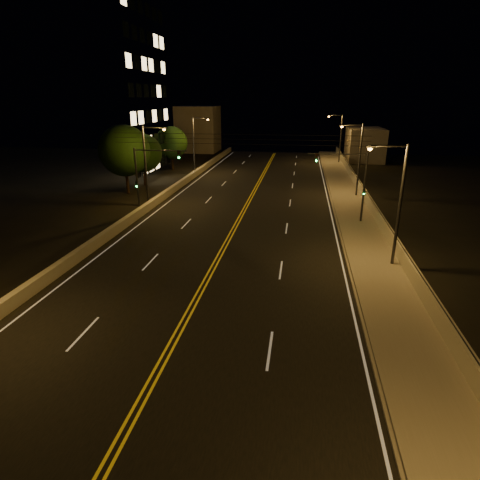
# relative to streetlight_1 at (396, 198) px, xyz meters

# --- Properties ---
(road) EXTENTS (18.00, 120.00, 0.02)m
(road) POSITION_rel_streetlight_1_xyz_m (-11.49, -1.03, -4.73)
(road) COLOR black
(road) RESTS_ON ground
(sidewalk) EXTENTS (3.60, 120.00, 0.30)m
(sidewalk) POSITION_rel_streetlight_1_xyz_m (-0.69, -1.03, -4.59)
(sidewalk) COLOR gray
(sidewalk) RESTS_ON ground
(curb) EXTENTS (0.14, 120.00, 0.15)m
(curb) POSITION_rel_streetlight_1_xyz_m (-2.56, -1.03, -4.67)
(curb) COLOR gray
(curb) RESTS_ON ground
(parapet_wall) EXTENTS (0.30, 120.00, 1.00)m
(parapet_wall) POSITION_rel_streetlight_1_xyz_m (0.96, -1.03, -3.94)
(parapet_wall) COLOR #A29B87
(parapet_wall) RESTS_ON sidewalk
(jersey_barrier) EXTENTS (0.45, 120.00, 0.80)m
(jersey_barrier) POSITION_rel_streetlight_1_xyz_m (-21.05, -1.03, -4.35)
(jersey_barrier) COLOR #A29B87
(jersey_barrier) RESTS_ON ground
(distant_building_right) EXTENTS (6.00, 10.00, 5.63)m
(distant_building_right) POSITION_rel_streetlight_1_xyz_m (5.01, 49.98, -1.93)
(distant_building_right) COLOR gray
(distant_building_right) RESTS_ON ground
(distant_building_left) EXTENTS (8.00, 8.00, 9.07)m
(distant_building_left) POSITION_rel_streetlight_1_xyz_m (-27.49, 57.72, -0.21)
(distant_building_left) COLOR gray
(distant_building_left) RESTS_ON ground
(parapet_rail) EXTENTS (0.06, 120.00, 0.06)m
(parapet_rail) POSITION_rel_streetlight_1_xyz_m (0.96, -1.03, -3.41)
(parapet_rail) COLOR black
(parapet_rail) RESTS_ON parapet_wall
(lane_markings) EXTENTS (17.32, 116.00, 0.00)m
(lane_markings) POSITION_rel_streetlight_1_xyz_m (-11.49, -1.10, -4.72)
(lane_markings) COLOR silver
(lane_markings) RESTS_ON road
(streetlight_1) EXTENTS (2.55, 0.28, 8.11)m
(streetlight_1) POSITION_rel_streetlight_1_xyz_m (0.00, 0.00, 0.00)
(streetlight_1) COLOR #2D2D33
(streetlight_1) RESTS_ON ground
(streetlight_2) EXTENTS (2.55, 0.28, 8.11)m
(streetlight_2) POSITION_rel_streetlight_1_xyz_m (0.00, 20.05, 0.00)
(streetlight_2) COLOR #2D2D33
(streetlight_2) RESTS_ON ground
(streetlight_3) EXTENTS (2.55, 0.28, 8.11)m
(streetlight_3) POSITION_rel_streetlight_1_xyz_m (0.00, 44.79, 0.00)
(streetlight_3) COLOR #2D2D33
(streetlight_3) RESTS_ON ground
(streetlight_5) EXTENTS (2.55, 0.28, 8.11)m
(streetlight_5) POSITION_rel_streetlight_1_xyz_m (-21.38, 13.13, 0.00)
(streetlight_5) COLOR #2D2D33
(streetlight_5) RESTS_ON ground
(streetlight_6) EXTENTS (2.55, 0.28, 8.11)m
(streetlight_6) POSITION_rel_streetlight_1_xyz_m (-21.38, 32.17, 0.00)
(streetlight_6) COLOR #2D2D33
(streetlight_6) RESTS_ON ground
(traffic_signal_right) EXTENTS (5.11, 0.31, 6.38)m
(traffic_signal_right) POSITION_rel_streetlight_1_xyz_m (-1.47, 9.73, -0.74)
(traffic_signal_right) COLOR #2D2D33
(traffic_signal_right) RESTS_ON ground
(traffic_signal_left) EXTENTS (5.11, 0.31, 6.38)m
(traffic_signal_left) POSITION_rel_streetlight_1_xyz_m (-20.32, 9.73, -0.74)
(traffic_signal_left) COLOR #2D2D33
(traffic_signal_left) RESTS_ON ground
(overhead_wires) EXTENTS (22.00, 0.03, 0.83)m
(overhead_wires) POSITION_rel_streetlight_1_xyz_m (-11.49, 8.47, 2.66)
(overhead_wires) COLOR black
(building_tower) EXTENTS (24.00, 15.00, 27.46)m
(building_tower) POSITION_rel_streetlight_1_xyz_m (-38.20, 27.71, 8.41)
(building_tower) COLOR gray
(building_tower) RESTS_ON ground
(tree_0) EXTENTS (5.83, 5.83, 7.90)m
(tree_0) POSITION_rel_streetlight_1_xyz_m (-26.15, 18.27, 0.23)
(tree_0) COLOR black
(tree_0) RESTS_ON ground
(tree_1) EXTENTS (4.80, 4.80, 6.50)m
(tree_1) POSITION_rel_streetlight_1_xyz_m (-25.92, 23.10, -0.65)
(tree_1) COLOR black
(tree_1) RESTS_ON ground
(tree_2) EXTENTS (4.91, 4.91, 6.65)m
(tree_2) POSITION_rel_streetlight_1_xyz_m (-25.88, 34.67, -0.55)
(tree_2) COLOR black
(tree_2) RESTS_ON ground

